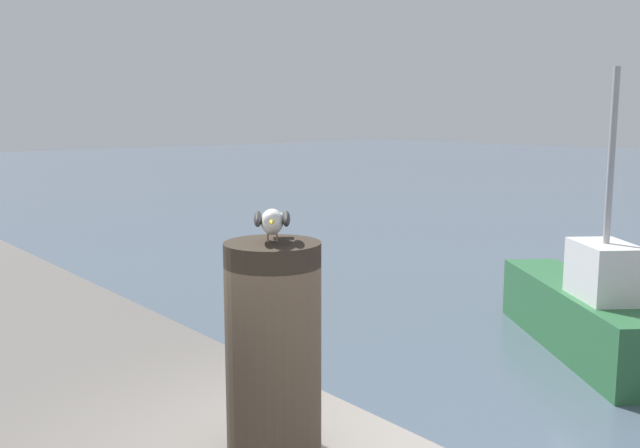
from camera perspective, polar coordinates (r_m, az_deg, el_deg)
The scene contains 3 objects.
mooring_post at distance 2.94m, azimuth -3.81°, elevation -10.23°, with size 0.40×0.40×0.91m, color #382D23.
seagull at distance 2.80m, azimuth -3.93°, elevation 0.28°, with size 0.34×0.27×0.14m.
boat_green at distance 10.07m, azimuth 20.02°, elevation -6.40°, with size 3.86×3.06×3.66m.
Camera 1 is at (1.62, -2.21, 3.10)m, focal length 39.27 mm.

